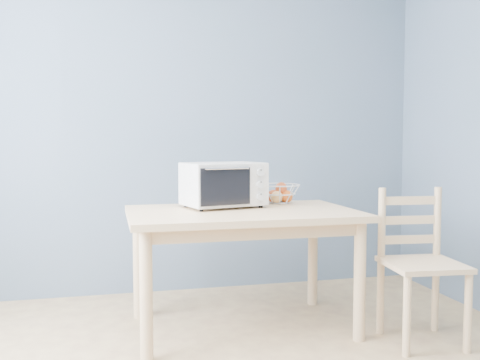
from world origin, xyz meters
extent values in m
cube|color=slate|center=(0.00, 2.25, 1.30)|extent=(4.00, 0.01, 2.60)
cube|color=#E4B988|center=(0.31, 1.27, 0.73)|extent=(1.40, 0.90, 0.04)
cylinder|color=#E4B988|center=(-0.31, 0.90, 0.35)|extent=(0.07, 0.07, 0.71)
cylinder|color=#E4B988|center=(0.93, 0.90, 0.35)|extent=(0.07, 0.07, 0.71)
cylinder|color=#E4B988|center=(-0.31, 1.64, 0.35)|extent=(0.07, 0.07, 0.71)
cylinder|color=#E4B988|center=(0.93, 1.64, 0.35)|extent=(0.07, 0.07, 0.71)
cube|color=white|center=(0.23, 1.44, 0.90)|extent=(0.56, 0.44, 0.27)
cube|color=black|center=(0.17, 1.43, 0.90)|extent=(0.38, 0.35, 0.21)
cube|color=black|center=(0.21, 1.26, 0.90)|extent=(0.33, 0.09, 0.23)
cylinder|color=silver|center=(0.21, 1.24, 1.01)|extent=(0.29, 0.09, 0.02)
cube|color=white|center=(0.44, 1.33, 0.90)|extent=(0.13, 0.04, 0.25)
cylinder|color=black|center=(0.06, 1.27, 0.76)|extent=(0.03, 0.03, 0.02)
cylinder|color=black|center=(0.46, 1.37, 0.76)|extent=(0.03, 0.03, 0.02)
cylinder|color=black|center=(0.00, 1.52, 0.76)|extent=(0.03, 0.03, 0.02)
cylinder|color=black|center=(0.40, 1.62, 0.76)|extent=(0.03, 0.03, 0.02)
cylinder|color=silver|center=(0.44, 1.32, 0.98)|extent=(0.05, 0.03, 0.05)
cylinder|color=silver|center=(0.44, 1.32, 0.90)|extent=(0.05, 0.03, 0.05)
cylinder|color=silver|center=(0.44, 1.32, 0.83)|extent=(0.05, 0.03, 0.05)
torus|color=silver|center=(0.65, 1.57, 0.88)|extent=(0.36, 0.36, 0.01)
torus|color=silver|center=(0.65, 1.57, 0.82)|extent=(0.28, 0.28, 0.01)
torus|color=silver|center=(0.65, 1.57, 0.76)|extent=(0.17, 0.17, 0.01)
sphere|color=red|center=(0.62, 1.58, 0.80)|extent=(0.09, 0.09, 0.09)
sphere|color=#DA5B19|center=(0.70, 1.55, 0.80)|extent=(0.09, 0.09, 0.09)
sphere|color=#F7B260|center=(0.66, 1.63, 0.80)|extent=(0.08, 0.08, 0.08)
sphere|color=red|center=(0.67, 1.57, 0.86)|extent=(0.08, 0.08, 0.08)
sphere|color=#F7B260|center=(0.62, 1.53, 0.80)|extent=(0.08, 0.08, 0.08)
cube|color=#E4B988|center=(1.27, 0.78, 0.46)|extent=(0.46, 0.46, 0.03)
cylinder|color=#E4B988|center=(1.08, 0.62, 0.22)|extent=(0.04, 0.04, 0.45)
cylinder|color=#E4B988|center=(1.44, 0.59, 0.22)|extent=(0.04, 0.04, 0.45)
cylinder|color=#E4B988|center=(1.11, 0.98, 0.22)|extent=(0.04, 0.04, 0.45)
cylinder|color=#E4B988|center=(1.47, 0.95, 0.22)|extent=(0.04, 0.04, 0.45)
cylinder|color=#E4B988|center=(1.11, 0.98, 0.67)|extent=(0.04, 0.04, 0.45)
cylinder|color=#E4B988|center=(1.47, 0.95, 0.67)|extent=(0.04, 0.04, 0.45)
cube|color=#E4B988|center=(1.29, 0.96, 0.58)|extent=(0.36, 0.05, 0.05)
cube|color=#E4B988|center=(1.29, 0.96, 0.70)|extent=(0.36, 0.05, 0.05)
cube|color=#E4B988|center=(1.29, 0.96, 0.82)|extent=(0.36, 0.05, 0.05)
camera|label=1|loc=(-0.49, -1.93, 1.17)|focal=40.00mm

